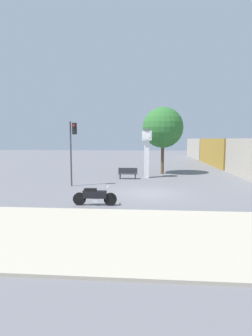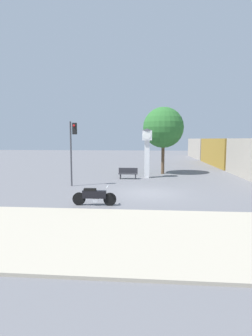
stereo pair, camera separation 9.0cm
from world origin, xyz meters
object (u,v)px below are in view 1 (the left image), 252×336
freight_train (221,152)px  street_tree (163,128)px  clock_tower (147,145)px  traffic_light (73,142)px  motorcycle (95,196)px  bench (128,173)px

freight_train → street_tree: 12.57m
clock_tower → traffic_light: traffic_light is taller
motorcycle → clock_tower: 10.39m
clock_tower → freight_train: (9.55, 11.97, -1.11)m
clock_tower → freight_train: clock_tower is taller
traffic_light → street_tree: (6.72, 7.18, 1.29)m
traffic_light → motorcycle: bearing=-63.9°
clock_tower → street_tree: 3.48m
motorcycle → traffic_light: 6.46m
motorcycle → clock_tower: (2.61, 9.78, 2.34)m
motorcycle → freight_train: (12.16, 21.75, 1.23)m
freight_train → bench: bearing=-131.1°
clock_tower → bench: size_ratio=2.65×
street_tree → traffic_light: bearing=-133.1°
traffic_light → freight_train: bearing=48.1°
freight_train → street_tree: bearing=-130.9°
traffic_light → clock_tower: bearing=40.8°
freight_train → street_tree: (-8.03, -9.28, 2.71)m
traffic_light → bench: bearing=45.5°
motorcycle → street_tree: bearing=70.2°
traffic_light → street_tree: size_ratio=0.72×
clock_tower → bench: clock_tower is taller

